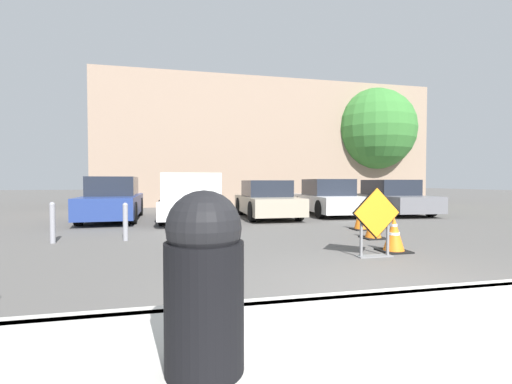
{
  "coord_description": "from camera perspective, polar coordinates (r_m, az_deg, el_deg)",
  "views": [
    {
      "loc": [
        -2.41,
        -3.34,
        1.36
      ],
      "look_at": [
        1.3,
        13.53,
        0.82
      ],
      "focal_mm": 24.0,
      "sensor_mm": 36.0,
      "label": 1
    }
  ],
  "objects": [
    {
      "name": "pickup_truck",
      "position": [
        12.12,
        -10.52,
        -1.23
      ],
      "size": [
        2.2,
        5.33,
        1.61
      ],
      "rotation": [
        0.0,
        0.0,
        3.09
      ],
      "color": "silver",
      "rests_on": "ground_plane"
    },
    {
      "name": "parked_car_second",
      "position": [
        12.92,
        1.79,
        -1.38
      ],
      "size": [
        1.85,
        4.12,
        1.4
      ],
      "rotation": [
        0.0,
        0.0,
        3.14
      ],
      "color": "#A39984",
      "rests_on": "ground_plane"
    },
    {
      "name": "traffic_cone_nearest",
      "position": [
        7.16,
        21.99,
        -6.55
      ],
      "size": [
        0.53,
        0.53,
        0.69
      ],
      "color": "black",
      "rests_on": "ground_plane"
    },
    {
      "name": "traffic_cone_second",
      "position": [
        8.63,
        18.96,
        -5.2
      ],
      "size": [
        0.51,
        0.51,
        0.67
      ],
      "color": "black",
      "rests_on": "ground_plane"
    },
    {
      "name": "building_facade_backdrop",
      "position": [
        21.65,
        1.48,
        7.65
      ],
      "size": [
        19.32,
        5.0,
        7.16
      ],
      "color": "gray",
      "rests_on": "ground_plane"
    },
    {
      "name": "street_tree_behind_lot",
      "position": [
        22.2,
        19.12,
        9.8
      ],
      "size": [
        4.86,
        4.86,
        6.94
      ],
      "color": "#513823",
      "rests_on": "ground_plane"
    },
    {
      "name": "curb_lip",
      "position": [
        4.31,
        23.19,
        -15.73
      ],
      "size": [
        25.79,
        0.2,
        0.14
      ],
      "color": "beige",
      "rests_on": "ground_plane"
    },
    {
      "name": "traffic_cone_third",
      "position": [
        10.07,
        17.06,
        -3.84
      ],
      "size": [
        0.48,
        0.48,
        0.79
      ],
      "color": "black",
      "rests_on": "ground_plane"
    },
    {
      "name": "bollard_nearest",
      "position": [
        8.29,
        -10.54,
        -3.63
      ],
      "size": [
        0.12,
        0.12,
        1.11
      ],
      "color": "gray",
      "rests_on": "ground_plane"
    },
    {
      "name": "parked_car_nearest",
      "position": [
        13.08,
        -22.69,
        -1.25
      ],
      "size": [
        1.94,
        4.63,
        1.52
      ],
      "rotation": [
        0.0,
        0.0,
        3.18
      ],
      "color": "navy",
      "rests_on": "ground_plane"
    },
    {
      "name": "parked_car_fourth",
      "position": [
        15.54,
        21.52,
        -0.95
      ],
      "size": [
        2.16,
        4.55,
        1.43
      ],
      "rotation": [
        0.0,
        0.0,
        3.08
      ],
      "color": "slate",
      "rests_on": "ground_plane"
    },
    {
      "name": "bollard_second",
      "position": [
        8.39,
        -20.94,
        -4.47
      ],
      "size": [
        0.12,
        0.12,
        0.87
      ],
      "color": "gray",
      "rests_on": "ground_plane"
    },
    {
      "name": "parked_car_third",
      "position": [
        14.36,
        11.94,
        -1.03
      ],
      "size": [
        2.09,
        4.5,
        1.45
      ],
      "rotation": [
        0.0,
        0.0,
        3.08
      ],
      "color": "white",
      "rests_on": "ground_plane"
    },
    {
      "name": "bollard_third",
      "position": [
        8.74,
        -30.81,
        -4.24
      ],
      "size": [
        0.12,
        0.12,
        0.91
      ],
      "color": "gray",
      "rests_on": "ground_plane"
    },
    {
      "name": "ground_plane",
      "position": [
        13.62,
        -2.16,
        -3.95
      ],
      "size": [
        96.0,
        96.0,
        0.0
      ],
      "primitive_type": "plane",
      "color": "#565451"
    },
    {
      "name": "trash_bin",
      "position": [
        2.28,
        -8.62,
        -14.23
      ],
      "size": [
        0.51,
        0.51,
        1.16
      ],
      "color": "black",
      "rests_on": "sidewalk_strip"
    },
    {
      "name": "road_closed_sign",
      "position": [
        6.49,
        19.37,
        -4.37
      ],
      "size": [
        0.94,
        0.2,
        1.27
      ],
      "color": "black",
      "rests_on": "ground_plane"
    }
  ]
}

